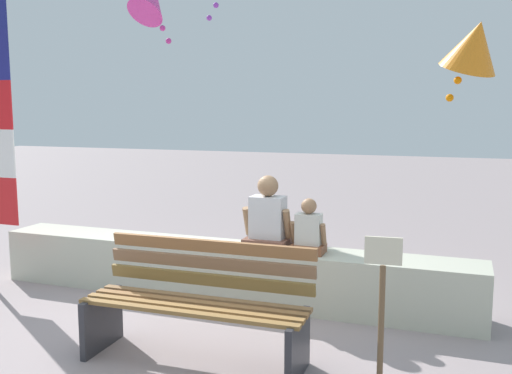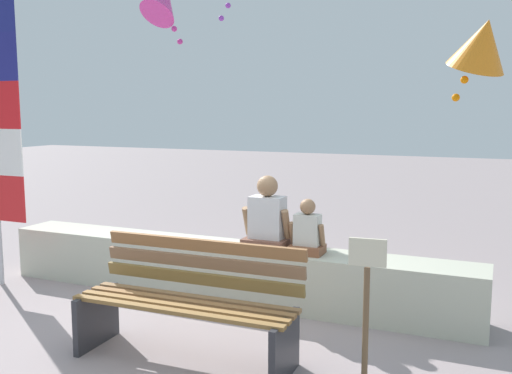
# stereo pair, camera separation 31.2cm
# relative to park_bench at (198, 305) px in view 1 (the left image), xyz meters

# --- Properties ---
(ground_plane) EXTENTS (40.00, 40.00, 0.00)m
(ground_plane) POSITION_rel_park_bench_xyz_m (-0.37, 0.43, -0.42)
(ground_plane) COLOR gray
(seawall_ledge) EXTENTS (5.01, 0.52, 0.56)m
(seawall_ledge) POSITION_rel_park_bench_xyz_m (-0.37, 1.38, -0.15)
(seawall_ledge) COLOR beige
(seawall_ledge) RESTS_ON ground
(park_bench) EXTENTS (1.75, 0.65, 0.88)m
(park_bench) POSITION_rel_park_bench_xyz_m (0.00, 0.00, 0.00)
(park_bench) COLOR olive
(park_bench) RESTS_ON ground
(person_adult) EXTENTS (0.47, 0.35, 0.72)m
(person_adult) POSITION_rel_park_bench_xyz_m (0.10, 1.34, 0.41)
(person_adult) COLOR brown
(person_adult) RESTS_ON seawall_ledge
(person_child) EXTENTS (0.34, 0.25, 0.52)m
(person_child) POSITION_rel_park_bench_xyz_m (0.51, 1.34, 0.34)
(person_child) COLOR brown
(person_child) RESTS_ON seawall_ledge
(kite_magenta) EXTENTS (0.65, 0.75, 0.91)m
(kite_magenta) POSITION_rel_park_bench_xyz_m (-2.36, 3.45, 2.96)
(kite_magenta) COLOR #DB3D9E
(kite_orange) EXTENTS (0.94, 0.93, 0.92)m
(kite_orange) POSITION_rel_park_bench_xyz_m (1.90, 2.72, 2.14)
(kite_orange) COLOR orange
(sign_post) EXTENTS (0.24, 0.04, 1.09)m
(sign_post) POSITION_rel_park_bench_xyz_m (1.39, -0.14, 0.23)
(sign_post) COLOR brown
(sign_post) RESTS_ON ground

